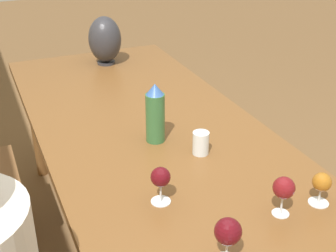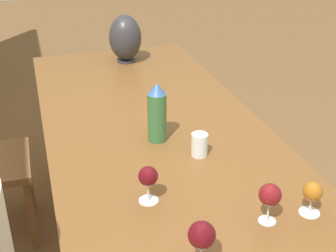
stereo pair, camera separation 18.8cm
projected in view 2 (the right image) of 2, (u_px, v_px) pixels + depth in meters
The scene contains 8 objects.
dining_table at pixel (168, 161), 1.95m from camera, with size 2.70×0.97×0.76m.
water_bottle at pixel (157, 113), 1.93m from camera, with size 0.08×0.08×0.26m.
water_tumbler at pixel (199, 145), 1.85m from camera, with size 0.07×0.07×0.09m.
vase at pixel (125, 38), 2.82m from camera, with size 0.19×0.19×0.29m.
wine_glass_0 at pixel (313, 193), 1.50m from camera, with size 0.07×0.07×0.12m.
wine_glass_2 at pixel (270, 196), 1.45m from camera, with size 0.07×0.07×0.14m.
wine_glass_3 at pixel (148, 177), 1.55m from camera, with size 0.07×0.07×0.13m.
wine_glass_6 at pixel (202, 236), 1.29m from camera, with size 0.08×0.08×0.14m.
Camera 2 is at (-1.60, 0.49, 1.72)m, focal length 50.00 mm.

